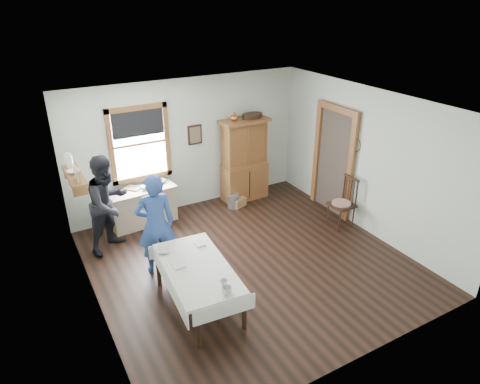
# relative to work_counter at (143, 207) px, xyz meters

# --- Properties ---
(room) EXTENTS (5.01, 5.01, 2.70)m
(room) POSITION_rel_work_counter_xyz_m (1.15, -2.17, 0.98)
(room) COLOR black
(room) RESTS_ON ground
(window) EXTENTS (1.18, 0.07, 1.48)m
(window) POSITION_rel_work_counter_xyz_m (0.15, 0.29, 1.26)
(window) COLOR white
(window) RESTS_ON room
(doorway) EXTENTS (0.09, 1.14, 2.22)m
(doorway) POSITION_rel_work_counter_xyz_m (3.60, -1.32, 0.79)
(doorway) COLOR #453A31
(doorway) RESTS_ON room
(wall_shelf) EXTENTS (0.24, 1.00, 0.44)m
(wall_shelf) POSITION_rel_work_counter_xyz_m (-1.22, -0.64, 1.20)
(wall_shelf) COLOR #9A612F
(wall_shelf) RESTS_ON room
(framed_picture) EXTENTS (0.30, 0.04, 0.40)m
(framed_picture) POSITION_rel_work_counter_xyz_m (1.30, 0.29, 1.18)
(framed_picture) COLOR black
(framed_picture) RESTS_ON room
(rug_beater) EXTENTS (0.01, 0.27, 0.27)m
(rug_beater) POSITION_rel_work_counter_xyz_m (3.60, -1.87, 1.35)
(rug_beater) COLOR black
(rug_beater) RESTS_ON room
(work_counter) EXTENTS (1.34, 0.59, 0.75)m
(work_counter) POSITION_rel_work_counter_xyz_m (0.00, 0.00, 0.00)
(work_counter) COLOR tan
(work_counter) RESTS_ON room
(china_hutch) EXTENTS (1.06, 0.53, 1.79)m
(china_hutch) POSITION_rel_work_counter_xyz_m (2.31, 0.03, 0.52)
(china_hutch) COLOR #9A612F
(china_hutch) RESTS_ON room
(dining_table) EXTENTS (1.03, 1.77, 0.68)m
(dining_table) POSITION_rel_work_counter_xyz_m (-0.07, -2.76, -0.03)
(dining_table) COLOR silver
(dining_table) RESTS_ON room
(spindle_chair) EXTENTS (0.49, 0.49, 1.02)m
(spindle_chair) POSITION_rel_work_counter_xyz_m (3.32, -1.98, 0.14)
(spindle_chair) COLOR black
(spindle_chair) RESTS_ON room
(pail) EXTENTS (0.28, 0.28, 0.27)m
(pail) POSITION_rel_work_counter_xyz_m (1.88, -0.25, -0.24)
(pail) COLOR #9DA1A5
(pail) RESTS_ON room
(wicker_basket) EXTENTS (0.37, 0.31, 0.18)m
(wicker_basket) POSITION_rel_work_counter_xyz_m (1.99, -0.27, -0.28)
(wicker_basket) COLOR #A77B4B
(wicker_basket) RESTS_ON room
(woman_blue) EXTENTS (0.62, 0.45, 1.59)m
(woman_blue) POSITION_rel_work_counter_xyz_m (-0.27, -1.62, 0.42)
(woman_blue) COLOR navy
(woman_blue) RESTS_ON room
(figure_dark) EXTENTS (1.00, 0.94, 1.62)m
(figure_dark) POSITION_rel_work_counter_xyz_m (-0.75, -0.56, 0.44)
(figure_dark) COLOR black
(figure_dark) RESTS_ON room
(table_cup_a) EXTENTS (0.16, 0.16, 0.11)m
(table_cup_a) POSITION_rel_work_counter_xyz_m (0.02, -3.49, 0.36)
(table_cup_a) COLOR silver
(table_cup_a) RESTS_ON dining_table
(table_cup_b) EXTENTS (0.12, 0.12, 0.10)m
(table_cup_b) POSITION_rel_work_counter_xyz_m (0.06, -3.33, 0.36)
(table_cup_b) COLOR silver
(table_cup_b) RESTS_ON dining_table
(table_bowl) EXTENTS (0.26, 0.26, 0.05)m
(table_bowl) POSITION_rel_work_counter_xyz_m (-0.35, -2.19, 0.34)
(table_bowl) COLOR silver
(table_bowl) RESTS_ON dining_table
(counter_book) EXTENTS (0.30, 0.30, 0.02)m
(counter_book) POSITION_rel_work_counter_xyz_m (-0.21, 0.03, 0.38)
(counter_book) COLOR brown
(counter_book) RESTS_ON work_counter
(counter_bowl) EXTENTS (0.22, 0.22, 0.07)m
(counter_bowl) POSITION_rel_work_counter_xyz_m (0.43, 0.11, 0.41)
(counter_bowl) COLOR silver
(counter_bowl) RESTS_ON work_counter
(shelf_bowl) EXTENTS (0.22, 0.22, 0.05)m
(shelf_bowl) POSITION_rel_work_counter_xyz_m (-1.22, -0.62, 1.22)
(shelf_bowl) COLOR silver
(shelf_bowl) RESTS_ON wall_shelf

